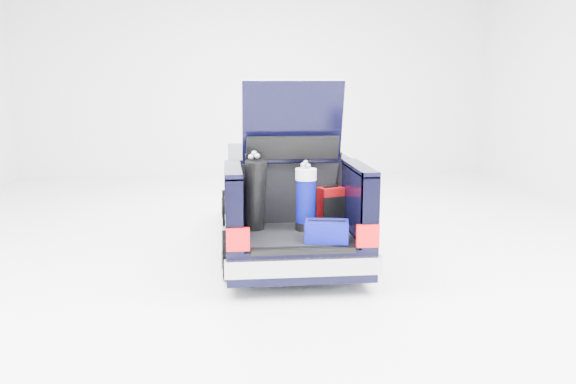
{
  "coord_description": "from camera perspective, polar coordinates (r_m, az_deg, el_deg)",
  "views": [
    {
      "loc": [
        -0.89,
        -8.76,
        2.5
      ],
      "look_at": [
        0.0,
        -0.5,
        0.93
      ],
      "focal_mm": 38.0,
      "sensor_mm": 36.0,
      "label": 1
    }
  ],
  "objects": [
    {
      "name": "black_golf_bag",
      "position": [
        7.65,
        -3.12,
        -0.28
      ],
      "size": [
        0.4,
        0.44,
        0.99
      ],
      "rotation": [
        0.0,
        0.0,
        0.42
      ],
      "color": "black",
      "rests_on": "car"
    },
    {
      "name": "blue_golf_bag",
      "position": [
        7.65,
        1.68,
        -0.63
      ],
      "size": [
        0.3,
        0.3,
        0.89
      ],
      "rotation": [
        0.0,
        0.0,
        0.16
      ],
      "color": "black",
      "rests_on": "car"
    },
    {
      "name": "red_suitcase",
      "position": [
        7.97,
        4.03,
        -1.33
      ],
      "size": [
        0.36,
        0.3,
        0.52
      ],
      "rotation": [
        0.0,
        0.0,
        0.35
      ],
      "color": "#7A0406",
      "rests_on": "car"
    },
    {
      "name": "car",
      "position": [
        9.09,
        -0.41,
        -0.91
      ],
      "size": [
        1.87,
        4.65,
        2.47
      ],
      "color": "black",
      "rests_on": "ground"
    },
    {
      "name": "blue_duffel",
      "position": [
        7.18,
        3.65,
        -3.68
      ],
      "size": [
        0.56,
        0.42,
        0.27
      ],
      "rotation": [
        0.0,
        0.0,
        -0.19
      ],
      "color": "#04066E",
      "rests_on": "car"
    },
    {
      "name": "ground",
      "position": [
        9.15,
        -0.34,
        -5.18
      ],
      "size": [
        14.0,
        14.0,
        0.0
      ],
      "primitive_type": "plane",
      "color": "white",
      "rests_on": "ground"
    }
  ]
}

